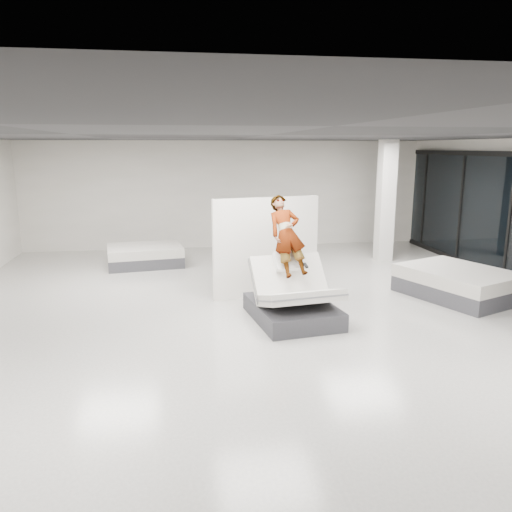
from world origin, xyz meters
name	(u,v)px	position (x,y,z in m)	size (l,w,h in m)	color
room	(267,233)	(0.00, 0.00, 1.60)	(14.00, 14.04, 3.20)	beige
hero_bed	(293,301)	(0.49, 0.13, 0.36)	(1.56, 1.93, 1.19)	#3B3B40
person	(287,253)	(0.44, 0.46, 1.16)	(0.56, 0.37, 1.55)	slate
remote	(306,265)	(0.71, 0.15, 0.99)	(0.05, 0.14, 0.03)	black
divider_panel	(266,247)	(0.28, 1.70, 1.02)	(2.24, 0.10, 2.03)	white
flat_bed_right_far	(458,283)	(4.14, 1.00, 0.29)	(2.28, 2.57, 0.59)	#3B3B40
flat_bed_left_far	(145,255)	(-2.35, 4.86, 0.26)	(2.03, 1.64, 0.51)	#3B3B40
column	(386,201)	(4.00, 4.50, 1.60)	(0.40, 0.40, 3.20)	silver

